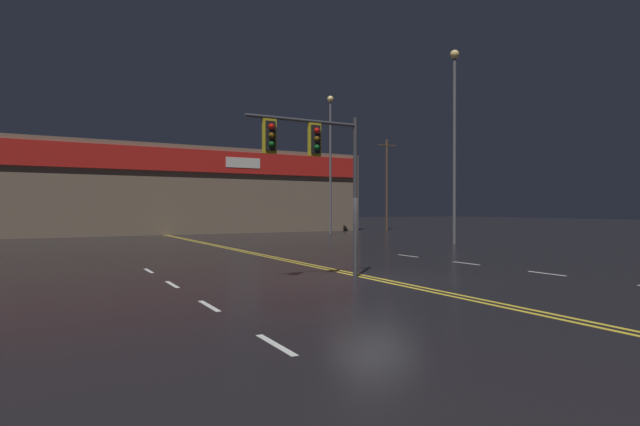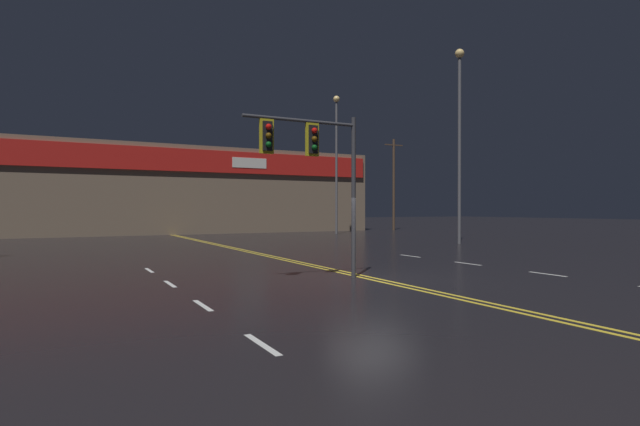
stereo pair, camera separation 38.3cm
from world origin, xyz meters
The scene contains 7 objects.
ground_plane centered at (0.00, 0.00, 0.00)m, with size 200.00×200.00×0.00m, color black.
road_markings centered at (1.24, -2.05, 0.00)m, with size 16.96×60.00×0.01m.
traffic_signal_median centered at (-1.86, 0.55, 3.80)m, with size 3.73×0.36×5.02m.
streetlight_near_left centered at (13.50, 10.47, 7.44)m, with size 0.56×0.56×12.06m.
streetlight_far_right centered at (13.00, 24.92, 7.42)m, with size 0.56×0.56×12.02m.
building_backdrop centered at (0.00, 34.66, 3.82)m, with size 38.14×10.23×7.61m.
utility_pole_row centered at (0.07, 29.31, 4.86)m, with size 47.09×0.26×9.40m.
Camera 2 is at (-8.57, -12.77, 2.13)m, focal length 28.00 mm.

